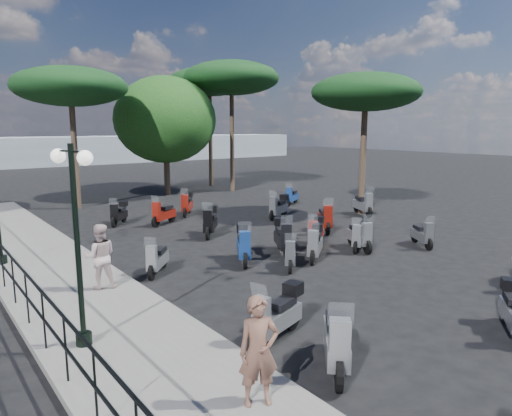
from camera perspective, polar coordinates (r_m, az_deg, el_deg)
ground at (r=13.75m, az=8.28°, el=-7.40°), size 120.00×120.00×0.00m
sidewalk at (r=13.06m, az=-22.84°, el=-8.73°), size 3.00×30.00×0.15m
railing at (r=12.39m, az=-28.68°, el=-6.21°), size 0.04×26.04×1.10m
lamp_post_1 at (r=8.67m, az=-21.52°, el=-2.99°), size 0.47×1.06×3.69m
woman at (r=6.81m, az=0.34°, el=-17.46°), size 0.70×0.60×1.62m
pedestrian_far at (r=11.96m, az=-18.92°, el=-5.73°), size 0.95×0.84×1.62m
scooter_0 at (r=9.09m, az=2.65°, el=-13.30°), size 1.64×0.74×1.34m
scooter_1 at (r=8.16m, az=10.06°, el=-16.23°), size 1.36×1.42×1.47m
scooter_2 at (r=14.01m, az=-1.57°, el=-4.71°), size 1.11×1.57×1.41m
scooter_3 at (r=13.21m, az=-12.27°, el=-6.37°), size 1.11×1.15×1.20m
scooter_4 at (r=20.23m, az=-16.75°, el=-0.72°), size 1.15×1.24×1.23m
scooter_7 at (r=14.41m, az=7.40°, el=-4.46°), size 1.43×1.19×1.35m
scooter_8 at (r=13.47m, az=4.30°, el=-5.87°), size 1.07×1.16×1.18m
scooter_9 at (r=17.44m, az=-5.74°, el=-1.79°), size 1.29×1.45×1.41m
scooter_10 at (r=19.74m, az=-11.52°, el=-0.75°), size 1.51×0.95×1.33m
scooter_13 at (r=15.80m, az=12.97°, el=-3.51°), size 1.44×0.83×1.23m
scooter_14 at (r=14.99m, az=3.36°, el=-3.72°), size 1.09×1.60×1.42m
scooter_15 at (r=16.03m, az=7.50°, el=-3.09°), size 1.40×1.01×1.26m
scooter_16 at (r=21.72m, az=-8.62°, el=0.44°), size 1.20×1.40×1.34m
scooter_20 at (r=15.82m, az=12.87°, el=-3.51°), size 0.86×1.55×1.32m
scooter_21 at (r=18.26m, az=8.64°, el=-1.40°), size 1.19×1.53×1.45m
scooter_22 at (r=20.73m, az=2.83°, el=0.09°), size 1.59×0.90×1.35m
scooter_26 at (r=16.87m, az=20.09°, el=-3.19°), size 0.89×1.31×1.19m
scooter_27 at (r=22.02m, az=13.27°, el=0.38°), size 0.95×1.67×1.43m
scooter_28 at (r=24.41m, az=4.51°, el=1.41°), size 1.42×0.89×1.25m
broadleaf_tree at (r=28.12m, az=-11.27°, el=10.75°), size 6.03×6.03×7.09m
pine_0 at (r=32.21m, az=-5.84°, el=15.39°), size 5.52×5.52×8.10m
pine_1 at (r=29.71m, az=-3.08°, el=15.87°), size 6.03×6.03×8.18m
pine_2 at (r=24.75m, az=-22.19°, el=13.83°), size 5.51×5.51×7.02m
pine_3 at (r=22.20m, az=13.54°, el=13.84°), size 5.05×5.05×6.57m
distant_hills at (r=54.94m, az=-27.99°, el=6.22°), size 70.00×8.00×3.00m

